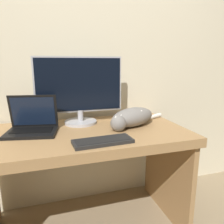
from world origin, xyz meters
name	(u,v)px	position (x,y,z in m)	size (l,w,h in m)	color
wall_back	(73,49)	(0.00, 0.78, 1.30)	(6.40, 0.06, 2.60)	beige
desk	(85,154)	(0.00, 0.36, 0.59)	(1.37, 0.72, 0.75)	#A37A4C
monitor	(80,90)	(0.01, 0.56, 1.00)	(0.63, 0.24, 0.49)	#B2B2B7
laptop	(32,125)	(-0.32, 0.43, 0.80)	(0.34, 0.28, 0.24)	black
external_keyboard	(103,141)	(0.06, 0.11, 0.76)	(0.35, 0.15, 0.02)	black
cat	(132,117)	(0.35, 0.37, 0.82)	(0.53, 0.35, 0.13)	gray
small_toy	(131,118)	(0.40, 0.51, 0.77)	(0.04, 0.04, 0.04)	red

